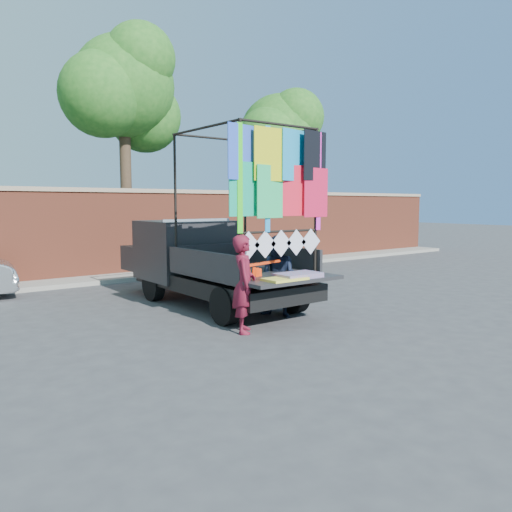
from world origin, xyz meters
TOP-DOWN VIEW (x-y plane):
  - ground at (0.00, 0.00)m, footprint 90.00×90.00m
  - brick_wall at (0.00, 7.00)m, footprint 30.00×0.45m
  - curb at (0.00, 6.30)m, footprint 30.00×1.20m
  - tree_mid at (1.02, 8.12)m, footprint 4.20×3.30m
  - tree_right at (7.52, 8.12)m, footprint 4.20×3.30m
  - pickup_truck at (0.14, 2.24)m, footprint 2.24×5.63m
  - woman at (-0.71, -0.59)m, footprint 0.66×0.72m
  - man at (0.50, -0.08)m, footprint 0.90×0.95m
  - streamer_bundle at (-0.22, -0.35)m, footprint 0.98×0.30m

SIDE VIEW (x-z plane):
  - ground at x=0.00m, z-range 0.00..0.00m
  - curb at x=0.00m, z-range 0.00..0.12m
  - man at x=0.50m, z-range 0.00..1.56m
  - woman at x=-0.71m, z-range 0.00..1.65m
  - pickup_truck at x=0.14m, z-range -0.88..2.67m
  - streamer_bundle at x=-0.22m, z-range 0.56..1.25m
  - brick_wall at x=0.00m, z-range 0.02..2.63m
  - tree_right at x=7.52m, z-range 1.44..8.06m
  - tree_mid at x=1.02m, z-range 1.83..9.56m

